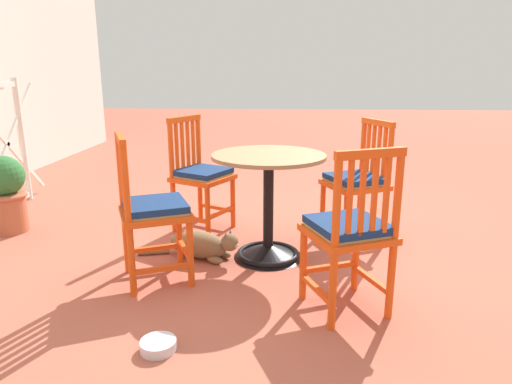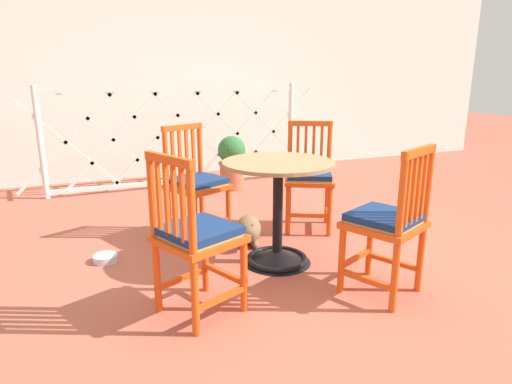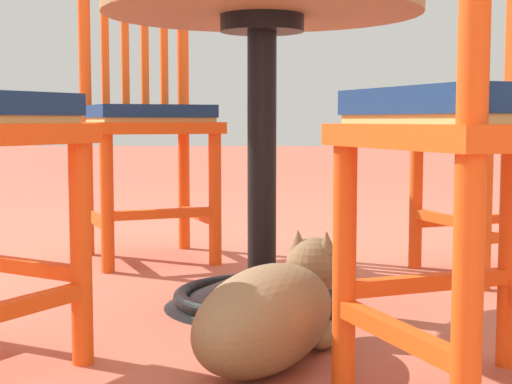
{
  "view_description": "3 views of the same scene",
  "coord_description": "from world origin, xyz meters",
  "px_view_note": "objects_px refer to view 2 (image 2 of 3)",
  "views": [
    {
      "loc": [
        -3.13,
        0.1,
        1.27
      ],
      "look_at": [
        -0.25,
        0.28,
        0.5
      ],
      "focal_mm": 32.22,
      "sensor_mm": 36.0,
      "label": 1
    },
    {
      "loc": [
        -1.38,
        -2.4,
        1.28
      ],
      "look_at": [
        -0.3,
        0.22,
        0.53
      ],
      "focal_mm": 30.61,
      "sensor_mm": 36.0,
      "label": 2
    },
    {
      "loc": [
        -0.22,
        2.09,
        0.45
      ],
      "look_at": [
        -0.13,
        0.13,
        0.28
      ],
      "focal_mm": 55.1,
      "sensor_mm": 36.0,
      "label": 3
    }
  ],
  "objects_px": {
    "pet_water_bowl": "(105,258)",
    "orange_chair_facing_out": "(196,185)",
    "orange_chair_at_corner": "(387,223)",
    "tabby_cat": "(248,230)",
    "orange_chair_by_planter": "(309,178)",
    "terracotta_planter": "(232,161)",
    "cafe_table": "(278,224)",
    "orange_chair_near_fence": "(196,237)"
  },
  "relations": [
    {
      "from": "orange_chair_by_planter",
      "to": "terracotta_planter",
      "type": "xyz_separation_m",
      "value": [
        -0.16,
        1.54,
        -0.12
      ]
    },
    {
      "from": "orange_chair_near_fence",
      "to": "orange_chair_at_corner",
      "type": "xyz_separation_m",
      "value": [
        1.1,
        -0.2,
        0.0
      ]
    },
    {
      "from": "cafe_table",
      "to": "pet_water_bowl",
      "type": "height_order",
      "value": "cafe_table"
    },
    {
      "from": "orange_chair_by_planter",
      "to": "orange_chair_near_fence",
      "type": "relative_size",
      "value": 1.0
    },
    {
      "from": "orange_chair_by_planter",
      "to": "terracotta_planter",
      "type": "bearing_deg",
      "value": 95.85
    },
    {
      "from": "tabby_cat",
      "to": "pet_water_bowl",
      "type": "bearing_deg",
      "value": 178.86
    },
    {
      "from": "orange_chair_at_corner",
      "to": "pet_water_bowl",
      "type": "distance_m",
      "value": 1.95
    },
    {
      "from": "cafe_table",
      "to": "orange_chair_by_planter",
      "type": "height_order",
      "value": "orange_chair_by_planter"
    },
    {
      "from": "orange_chair_by_planter",
      "to": "orange_chair_near_fence",
      "type": "height_order",
      "value": "same"
    },
    {
      "from": "cafe_table",
      "to": "orange_chair_near_fence",
      "type": "distance_m",
      "value": 0.84
    },
    {
      "from": "orange_chair_near_fence",
      "to": "terracotta_planter",
      "type": "xyz_separation_m",
      "value": [
        1.1,
        2.55,
        -0.12
      ]
    },
    {
      "from": "orange_chair_facing_out",
      "to": "pet_water_bowl",
      "type": "height_order",
      "value": "orange_chair_facing_out"
    },
    {
      "from": "orange_chair_at_corner",
      "to": "orange_chair_facing_out",
      "type": "bearing_deg",
      "value": 120.73
    },
    {
      "from": "orange_chair_facing_out",
      "to": "terracotta_planter",
      "type": "distance_m",
      "value": 1.62
    },
    {
      "from": "pet_water_bowl",
      "to": "orange_chair_facing_out",
      "type": "bearing_deg",
      "value": 16.41
    },
    {
      "from": "orange_chair_by_planter",
      "to": "tabby_cat",
      "type": "height_order",
      "value": "orange_chair_by_planter"
    },
    {
      "from": "orange_chair_at_corner",
      "to": "terracotta_planter",
      "type": "xyz_separation_m",
      "value": [
        -0.01,
        2.76,
        -0.12
      ]
    },
    {
      "from": "orange_chair_facing_out",
      "to": "orange_chair_at_corner",
      "type": "bearing_deg",
      "value": -59.27
    },
    {
      "from": "orange_chair_near_fence",
      "to": "tabby_cat",
      "type": "xyz_separation_m",
      "value": [
        0.65,
        0.9,
        -0.35
      ]
    },
    {
      "from": "tabby_cat",
      "to": "terracotta_planter",
      "type": "distance_m",
      "value": 1.72
    },
    {
      "from": "cafe_table",
      "to": "orange_chair_by_planter",
      "type": "bearing_deg",
      "value": 45.24
    },
    {
      "from": "orange_chair_near_fence",
      "to": "orange_chair_facing_out",
      "type": "bearing_deg",
      "value": 75.21
    },
    {
      "from": "cafe_table",
      "to": "tabby_cat",
      "type": "height_order",
      "value": "cafe_table"
    },
    {
      "from": "cafe_table",
      "to": "orange_chair_near_fence",
      "type": "xyz_separation_m",
      "value": [
        -0.7,
        -0.45,
        0.16
      ]
    },
    {
      "from": "orange_chair_at_corner",
      "to": "pet_water_bowl",
      "type": "height_order",
      "value": "orange_chair_at_corner"
    },
    {
      "from": "tabby_cat",
      "to": "orange_chair_by_planter",
      "type": "bearing_deg",
      "value": 10.4
    },
    {
      "from": "orange_chair_by_planter",
      "to": "cafe_table",
      "type": "bearing_deg",
      "value": -134.76
    },
    {
      "from": "orange_chair_at_corner",
      "to": "tabby_cat",
      "type": "distance_m",
      "value": 1.24
    },
    {
      "from": "orange_chair_facing_out",
      "to": "tabby_cat",
      "type": "height_order",
      "value": "orange_chair_facing_out"
    },
    {
      "from": "cafe_table",
      "to": "orange_chair_facing_out",
      "type": "distance_m",
      "value": 0.81
    },
    {
      "from": "orange_chair_at_corner",
      "to": "orange_chair_near_fence",
      "type": "bearing_deg",
      "value": 169.45
    },
    {
      "from": "orange_chair_by_planter",
      "to": "pet_water_bowl",
      "type": "height_order",
      "value": "orange_chair_by_planter"
    },
    {
      "from": "cafe_table",
      "to": "orange_chair_near_fence",
      "type": "bearing_deg",
      "value": -147.15
    },
    {
      "from": "cafe_table",
      "to": "tabby_cat",
      "type": "bearing_deg",
      "value": 95.47
    },
    {
      "from": "cafe_table",
      "to": "terracotta_planter",
      "type": "relative_size",
      "value": 1.23
    },
    {
      "from": "orange_chair_near_fence",
      "to": "tabby_cat",
      "type": "height_order",
      "value": "orange_chair_near_fence"
    },
    {
      "from": "orange_chair_at_corner",
      "to": "terracotta_planter",
      "type": "relative_size",
      "value": 1.47
    },
    {
      "from": "orange_chair_at_corner",
      "to": "cafe_table",
      "type": "bearing_deg",
      "value": 121.68
    },
    {
      "from": "orange_chair_by_planter",
      "to": "orange_chair_at_corner",
      "type": "distance_m",
      "value": 1.23
    },
    {
      "from": "orange_chair_facing_out",
      "to": "tabby_cat",
      "type": "bearing_deg",
      "value": -34.14
    },
    {
      "from": "orange_chair_by_planter",
      "to": "pet_water_bowl",
      "type": "distance_m",
      "value": 1.74
    },
    {
      "from": "orange_chair_near_fence",
      "to": "pet_water_bowl",
      "type": "height_order",
      "value": "orange_chair_near_fence"
    }
  ]
}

